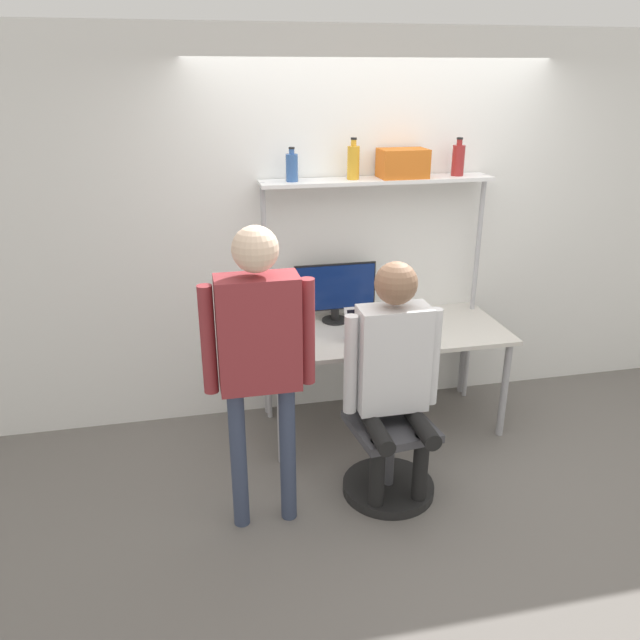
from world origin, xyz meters
TOP-DOWN VIEW (x-y plane):
  - ground_plane at (0.00, 0.00)m, footprint 12.00×12.00m
  - wall_back at (0.00, 0.84)m, footprint 8.00×0.06m
  - desk at (0.00, 0.41)m, footprint 1.69×0.79m
  - shelf_unit at (0.00, 0.67)m, footprint 1.60×0.25m
  - monitor at (-0.29, 0.65)m, footprint 0.58×0.19m
  - laptop at (-0.17, 0.24)m, footprint 0.29×0.24m
  - cell_phone at (0.08, 0.23)m, footprint 0.07×0.15m
  - office_chair at (-0.20, -0.33)m, footprint 0.56×0.56m
  - person_seated at (-0.20, -0.38)m, footprint 0.57×0.48m
  - person_standing at (-0.97, -0.47)m, footprint 0.59×0.23m
  - bottle_blue at (-0.58, 0.67)m, footprint 0.08×0.08m
  - bottle_amber at (-0.17, 0.67)m, footprint 0.08×0.08m
  - bottle_red at (0.57, 0.67)m, footprint 0.09×0.09m
  - storage_box at (0.17, 0.67)m, footprint 0.32×0.22m

SIDE VIEW (x-z plane):
  - ground_plane at x=0.00m, z-range 0.00..0.00m
  - office_chair at x=-0.20m, z-range -0.18..0.76m
  - desk at x=0.00m, z-range 0.30..1.04m
  - cell_phone at x=0.08m, z-range 0.74..0.75m
  - laptop at x=-0.17m, z-range 0.69..0.92m
  - person_seated at x=-0.20m, z-range 0.14..1.60m
  - monitor at x=-0.29m, z-range 0.76..1.19m
  - person_standing at x=-0.97m, z-range 0.25..1.98m
  - wall_back at x=0.00m, z-range 0.00..2.70m
  - shelf_unit at x=0.00m, z-range 0.59..2.34m
  - bottle_blue at x=-0.58m, z-range 1.73..1.94m
  - storage_box at x=0.17m, z-range 1.74..1.93m
  - bottle_red at x=0.57m, z-range 1.72..1.98m
  - bottle_amber at x=-0.17m, z-range 1.72..1.99m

